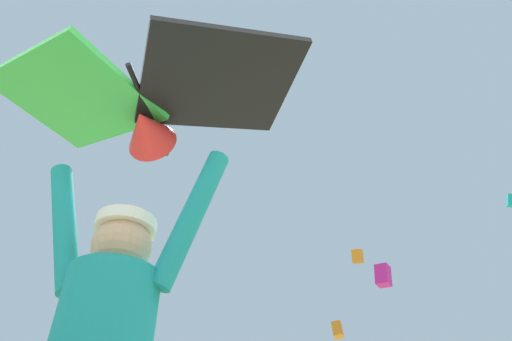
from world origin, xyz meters
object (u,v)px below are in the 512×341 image
at_px(held_stunt_kite, 146,101).
at_px(distant_kite_orange_far_center, 358,256).
at_px(distant_kite_magenta_low_right, 383,275).
at_px(distant_kite_teal_high_right, 511,201).
at_px(distant_kite_orange_overhead_distant, 338,330).

relative_size(held_stunt_kite, distant_kite_orange_far_center, 2.01).
bearing_deg(held_stunt_kite, distant_kite_orange_far_center, 91.35).
distance_m(held_stunt_kite, distant_kite_magenta_low_right, 26.80).
bearing_deg(distant_kite_teal_high_right, distant_kite_orange_overhead_distant, -159.43).
bearing_deg(distant_kite_orange_far_center, distant_kite_magenta_low_right, 81.38).
bearing_deg(distant_kite_orange_far_center, held_stunt_kite, -88.65).
height_order(distant_kite_orange_overhead_distant, distant_kite_orange_far_center, distant_kite_orange_overhead_distant).
xyz_separation_m(held_stunt_kite, distant_kite_orange_overhead_distant, (-3.14, 28.82, 8.95)).
height_order(distant_kite_orange_overhead_distant, distant_kite_magenta_low_right, distant_kite_magenta_low_right).
distance_m(distant_kite_teal_high_right, distant_kite_orange_far_center, 22.28).
relative_size(distant_kite_teal_high_right, distant_kite_magenta_low_right, 0.93).
xyz_separation_m(distant_kite_magenta_low_right, distant_kite_orange_far_center, (-0.89, -5.86, -1.57)).
bearing_deg(distant_kite_teal_high_right, distant_kite_orange_far_center, -127.45).
distance_m(distant_kite_orange_overhead_distant, distant_kite_orange_far_center, 10.33).
bearing_deg(distant_kite_magenta_low_right, distant_kite_orange_far_center, -98.62).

